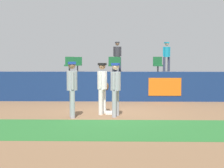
% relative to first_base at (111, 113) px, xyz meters
% --- Properties ---
extents(ground_plane, '(60.00, 60.00, 0.00)m').
position_rel_first_base_xyz_m(ground_plane, '(0.02, 0.15, -0.04)').
color(ground_plane, brown).
extents(grass_foreground_strip, '(18.00, 2.80, 0.01)m').
position_rel_first_base_xyz_m(grass_foreground_strip, '(0.02, -2.59, -0.04)').
color(grass_foreground_strip, '#26662B').
rests_on(grass_foreground_strip, ground_plane).
extents(first_base, '(0.40, 0.40, 0.08)m').
position_rel_first_base_xyz_m(first_base, '(0.00, 0.00, 0.00)').
color(first_base, white).
rests_on(first_base, ground_plane).
extents(player_fielder_home, '(0.46, 0.53, 1.82)m').
position_rel_first_base_xyz_m(player_fielder_home, '(-0.32, -0.03, 1.01)').
color(player_fielder_home, white).
rests_on(player_fielder_home, ground_plane).
extents(player_runner_visitor, '(0.42, 0.52, 1.87)m').
position_rel_first_base_xyz_m(player_runner_visitor, '(-1.30, -0.75, 1.05)').
color(player_runner_visitor, '#9EA3AD').
rests_on(player_runner_visitor, ground_plane).
extents(player_coach_visitor, '(0.43, 0.50, 1.83)m').
position_rel_first_base_xyz_m(player_coach_visitor, '(0.16, -0.54, 1.02)').
color(player_coach_visitor, '#9EA3AD').
rests_on(player_coach_visitor, ground_plane).
extents(field_wall, '(18.00, 0.26, 1.38)m').
position_rel_first_base_xyz_m(field_wall, '(0.03, 3.57, 0.65)').
color(field_wall, navy).
rests_on(field_wall, ground_plane).
extents(bleacher_platform, '(18.00, 4.80, 1.24)m').
position_rel_first_base_xyz_m(bleacher_platform, '(0.02, 6.14, 0.58)').
color(bleacher_platform, '#59595E').
rests_on(bleacher_platform, ground_plane).
extents(seat_front_right, '(0.45, 0.44, 0.84)m').
position_rel_first_base_xyz_m(seat_front_right, '(2.22, 5.01, 1.67)').
color(seat_front_right, '#4C4C51').
rests_on(seat_front_right, bleacher_platform).
extents(seat_back_left, '(0.45, 0.44, 0.84)m').
position_rel_first_base_xyz_m(seat_back_left, '(-2.07, 6.81, 1.67)').
color(seat_back_left, '#4C4C51').
rests_on(seat_back_left, bleacher_platform).
extents(seat_front_center, '(0.48, 0.44, 0.84)m').
position_rel_first_base_xyz_m(seat_front_center, '(-0.04, 5.01, 1.67)').
color(seat_front_center, '#4C4C51').
rests_on(seat_front_center, bleacher_platform).
extents(seat_back_center, '(0.45, 0.44, 0.84)m').
position_rel_first_base_xyz_m(seat_back_center, '(0.13, 6.81, 1.67)').
color(seat_back_center, '#4C4C51').
rests_on(seat_back_center, bleacher_platform).
extents(seat_front_left, '(0.48, 0.44, 0.84)m').
position_rel_first_base_xyz_m(seat_front_left, '(-2.25, 5.01, 1.67)').
color(seat_front_left, '#4C4C51').
rests_on(seat_front_left, bleacher_platform).
extents(spectator_hooded, '(0.45, 0.42, 1.70)m').
position_rel_first_base_xyz_m(spectator_hooded, '(3.02, 7.56, 2.19)').
color(spectator_hooded, '#33384C').
rests_on(spectator_hooded, bleacher_platform).
extents(spectator_capped, '(0.47, 0.39, 1.71)m').
position_rel_first_base_xyz_m(spectator_capped, '(0.16, 7.41, 2.20)').
color(spectator_capped, '#33384C').
rests_on(spectator_capped, bleacher_platform).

